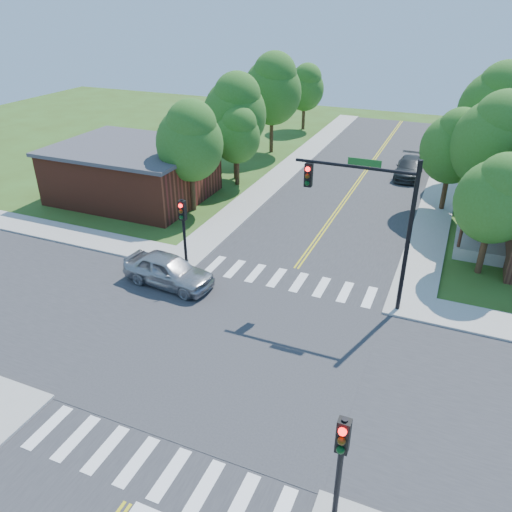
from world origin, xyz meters
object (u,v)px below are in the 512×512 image
at_px(signal_mast_ne, 372,209).
at_px(signal_pole_se, 341,452).
at_px(car_silver, 168,271).
at_px(car_dgrey, 409,168).
at_px(signal_pole_nw, 183,220).

relative_size(signal_mast_ne, signal_pole_se, 1.89).
xyz_separation_m(signal_pole_se, car_silver, (-10.97, 9.12, -1.85)).
distance_m(signal_pole_se, car_dgrey, 31.08).
relative_size(signal_pole_se, car_dgrey, 0.75).
distance_m(signal_mast_ne, car_silver, 10.34).
bearing_deg(car_silver, signal_pole_se, -124.13).
distance_m(signal_pole_se, signal_pole_nw, 15.84).
bearing_deg(signal_mast_ne, car_dgrey, 91.48).
relative_size(signal_pole_se, car_silver, 0.77).
distance_m(signal_mast_ne, car_dgrey, 20.17).
relative_size(signal_pole_nw, car_dgrey, 0.75).
relative_size(signal_mast_ne, car_silver, 1.46).
bearing_deg(car_dgrey, car_silver, -114.06).
bearing_deg(car_dgrey, signal_pole_nw, -116.67).
bearing_deg(signal_pole_nw, signal_mast_ne, 0.07).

